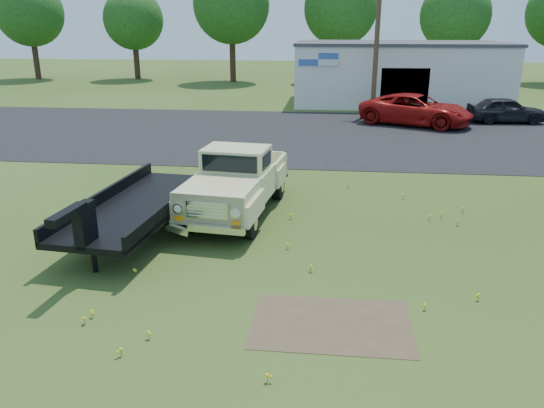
{
  "coord_description": "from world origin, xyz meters",
  "views": [
    {
      "loc": [
        1.33,
        -11.8,
        5.4
      ],
      "look_at": [
        -0.06,
        1.0,
        0.98
      ],
      "focal_mm": 35.0,
      "sensor_mm": 36.0,
      "label": 1
    }
  ],
  "objects_px": {
    "red_pickup": "(416,110)",
    "dark_sedan": "(506,110)",
    "vintage_pickup_truck": "(237,181)",
    "flatbed_trailer": "(140,201)"
  },
  "relations": [
    {
      "from": "flatbed_trailer",
      "to": "vintage_pickup_truck",
      "type": "bearing_deg",
      "value": 42.19
    },
    {
      "from": "flatbed_trailer",
      "to": "dark_sedan",
      "type": "xyz_separation_m",
      "value": [
        14.86,
        18.37,
        -0.17
      ]
    },
    {
      "from": "red_pickup",
      "to": "dark_sedan",
      "type": "distance_m",
      "value": 5.33
    },
    {
      "from": "vintage_pickup_truck",
      "to": "red_pickup",
      "type": "distance_m",
      "value": 17.02
    },
    {
      "from": "vintage_pickup_truck",
      "to": "dark_sedan",
      "type": "distance_m",
      "value": 20.84
    },
    {
      "from": "flatbed_trailer",
      "to": "dark_sedan",
      "type": "relative_size",
      "value": 1.55
    },
    {
      "from": "dark_sedan",
      "to": "vintage_pickup_truck",
      "type": "bearing_deg",
      "value": 139.16
    },
    {
      "from": "flatbed_trailer",
      "to": "dark_sedan",
      "type": "height_order",
      "value": "flatbed_trailer"
    },
    {
      "from": "vintage_pickup_truck",
      "to": "flatbed_trailer",
      "type": "bearing_deg",
      "value": -136.75
    },
    {
      "from": "dark_sedan",
      "to": "flatbed_trailer",
      "type": "bearing_deg",
      "value": 137.17
    }
  ]
}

